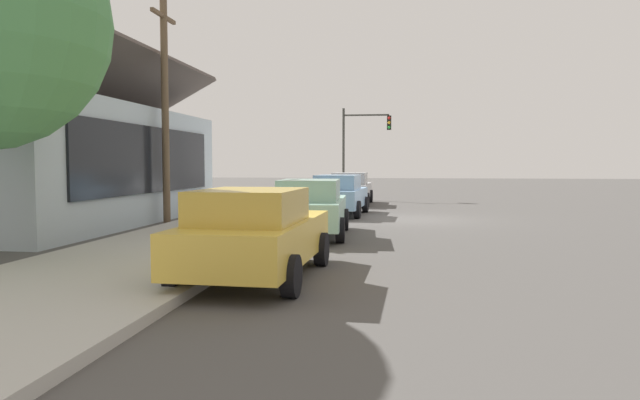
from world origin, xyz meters
The scene contains 10 objects.
ground_plane centered at (0.00, 0.00, 0.00)m, with size 120.00×120.00×0.00m, color #4C4947.
sidewalk_curb centered at (0.00, 5.60, 0.08)m, with size 60.00×4.20×0.16m, color #B2AFA8.
car_mustard centered at (-11.12, 2.90, 0.81)m, with size 4.46×2.17×1.59m.
car_seafoam centered at (-5.20, 2.84, 0.81)m, with size 4.55×2.17×1.59m.
car_skyblue centered at (1.34, 2.75, 0.81)m, with size 4.43×2.15×1.59m.
car_silver centered at (7.29, 2.79, 0.82)m, with size 4.74×2.04×1.59m.
storefront_building centered at (-2.74, 11.98, 2.10)m, with size 12.90×7.08×5.85m.
traffic_light_main centered at (11.77, 2.54, 3.49)m, with size 0.37×2.79×5.20m.
utility_pole_wooden centered at (-2.54, 8.20, 3.93)m, with size 1.80×0.24×7.50m.
fire_hydrant_red centered at (-4.96, 4.20, 0.50)m, with size 0.22×0.22×0.71m.
Camera 1 is at (-20.66, 0.42, 2.02)m, focal length 31.68 mm.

